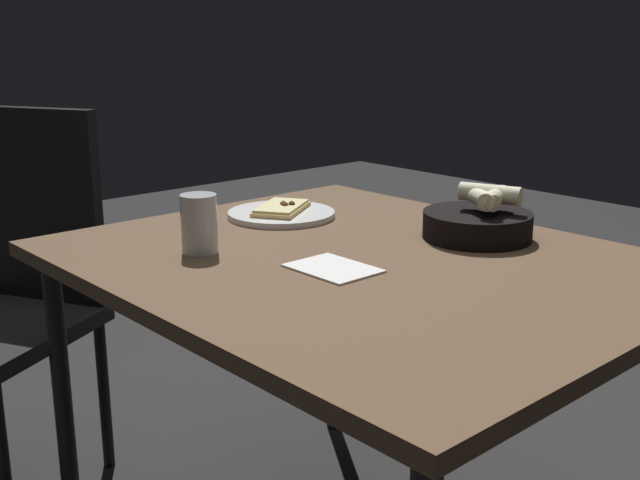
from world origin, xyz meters
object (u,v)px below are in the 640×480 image
object	(u,v)px
dining_table	(362,285)
bread_basket	(479,222)
beer_glass	(199,227)
chair_far	(8,280)
pizza_plate	(281,213)

from	to	relation	value
dining_table	bread_basket	xyz separation A→B (m)	(0.07, 0.28, 0.10)
dining_table	beer_glass	size ratio (longest dim) A/B	9.79
bread_basket	chair_far	distance (m)	1.18
pizza_plate	bread_basket	bearing A→B (deg)	22.63
dining_table	beer_glass	bearing A→B (deg)	-137.06
bread_basket	beer_glass	world-z (taller)	beer_glass
pizza_plate	beer_glass	bearing A→B (deg)	-67.46
pizza_plate	beer_glass	world-z (taller)	beer_glass
dining_table	pizza_plate	distance (m)	0.39
beer_glass	dining_table	bearing A→B (deg)	42.94
bread_basket	beer_glass	bearing A→B (deg)	-121.46
bread_basket	beer_glass	size ratio (longest dim) A/B	1.95
pizza_plate	chair_far	world-z (taller)	chair_far
dining_table	chair_far	distance (m)	0.97
pizza_plate	chair_far	size ratio (longest dim) A/B	0.26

